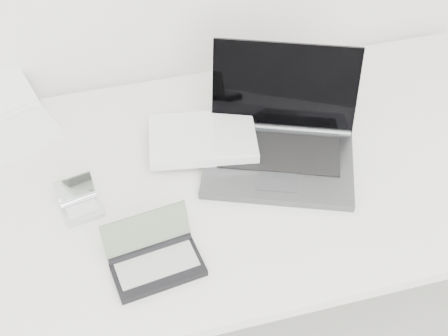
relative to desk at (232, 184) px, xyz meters
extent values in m
cube|color=white|center=(0.00, 0.00, 0.03)|extent=(1.60, 0.80, 0.03)
cylinder|color=silver|center=(0.75, 0.35, -0.33)|extent=(0.04, 0.04, 0.70)
cube|color=#4F5254|center=(0.11, -0.02, 0.06)|extent=(0.42, 0.36, 0.02)
cube|color=black|center=(0.13, 0.01, 0.07)|extent=(0.32, 0.23, 0.00)
cube|color=black|center=(0.17, 0.13, 0.18)|extent=(0.36, 0.19, 0.22)
cylinder|color=#4F5254|center=(0.16, 0.10, 0.07)|extent=(0.34, 0.15, 0.02)
cube|color=#3D3F42|center=(0.09, -0.08, 0.07)|extent=(0.11, 0.09, 0.00)
cube|color=white|center=(-0.05, 0.10, 0.08)|extent=(0.29, 0.22, 0.03)
cube|color=white|center=(-0.05, 0.10, 0.09)|extent=(0.28, 0.21, 0.00)
cube|color=white|center=(-0.51, 0.26, 0.05)|extent=(0.25, 0.22, 0.02)
cube|color=white|center=(-0.51, 0.27, 0.06)|extent=(0.21, 0.15, 0.00)
cylinder|color=white|center=(-0.53, 0.33, 0.06)|extent=(0.20, 0.09, 0.02)
cube|color=silver|center=(-0.36, -0.04, 0.05)|extent=(0.10, 0.08, 0.01)
cube|color=#B8B8BC|center=(-0.36, -0.04, 0.06)|extent=(0.07, 0.05, 0.00)
cube|color=#98A598|center=(-0.37, 0.00, 0.09)|extent=(0.09, 0.04, 0.06)
cylinder|color=silver|center=(-0.37, -0.01, 0.06)|extent=(0.08, 0.03, 0.01)
cube|color=black|center=(-0.23, -0.24, 0.06)|extent=(0.20, 0.12, 0.02)
cube|color=#959595|center=(-0.23, -0.24, 0.07)|extent=(0.18, 0.09, 0.00)
cube|color=slate|center=(-0.24, -0.18, 0.11)|extent=(0.19, 0.06, 0.08)
cylinder|color=black|center=(-0.23, -0.19, 0.06)|extent=(0.18, 0.04, 0.02)
camera|label=1|loc=(-0.29, -1.00, 1.14)|focal=50.00mm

